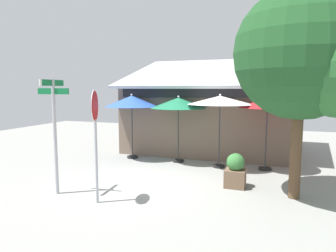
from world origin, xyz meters
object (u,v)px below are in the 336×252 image
(patio_umbrella_ivory_right, at_px, (220,101))
(stop_sign, at_px, (95,125))
(patio_umbrella_royal_blue_left, at_px, (132,102))
(sidewalk_planter, at_px, (235,171))
(street_sign_post, at_px, (54,124))
(patio_umbrella_forest_green_center, at_px, (178,103))
(shade_tree, at_px, (313,57))
(patio_umbrella_crimson_far_right, at_px, (268,104))

(patio_umbrella_ivory_right, bearing_deg, stop_sign, -116.20)
(patio_umbrella_royal_blue_left, relative_size, sidewalk_planter, 2.66)
(street_sign_post, relative_size, patio_umbrella_ivory_right, 1.16)
(street_sign_post, distance_m, patio_umbrella_forest_green_center, 5.01)
(patio_umbrella_forest_green_center, bearing_deg, stop_sign, -96.82)
(street_sign_post, distance_m, shade_tree, 6.75)
(patio_umbrella_royal_blue_left, height_order, patio_umbrella_ivory_right, patio_umbrella_ivory_right)
(shade_tree, bearing_deg, stop_sign, -158.67)
(patio_umbrella_royal_blue_left, distance_m, shade_tree, 7.06)
(patio_umbrella_crimson_far_right, bearing_deg, shade_tree, -68.61)
(sidewalk_planter, bearing_deg, patio_umbrella_royal_blue_left, 152.08)
(street_sign_post, height_order, patio_umbrella_crimson_far_right, street_sign_post)
(street_sign_post, distance_m, stop_sign, 1.41)
(patio_umbrella_royal_blue_left, relative_size, patio_umbrella_forest_green_center, 1.02)
(stop_sign, height_order, patio_umbrella_royal_blue_left, stop_sign)
(street_sign_post, bearing_deg, patio_umbrella_crimson_far_right, 40.73)
(patio_umbrella_ivory_right, height_order, sidewalk_planter, patio_umbrella_ivory_right)
(sidewalk_planter, bearing_deg, patio_umbrella_crimson_far_right, 71.95)
(patio_umbrella_royal_blue_left, bearing_deg, patio_umbrella_crimson_far_right, -1.20)
(patio_umbrella_forest_green_center, bearing_deg, patio_umbrella_royal_blue_left, 179.81)
(sidewalk_planter, bearing_deg, patio_umbrella_ivory_right, 112.53)
(patio_umbrella_forest_green_center, distance_m, shade_tree, 5.38)
(street_sign_post, height_order, patio_umbrella_forest_green_center, street_sign_post)
(stop_sign, height_order, sidewalk_planter, stop_sign)
(patio_umbrella_ivory_right, bearing_deg, patio_umbrella_forest_green_center, 169.83)
(stop_sign, relative_size, patio_umbrella_royal_blue_left, 1.07)
(patio_umbrella_royal_blue_left, xyz_separation_m, shade_tree, (6.31, -2.89, 1.29))
(street_sign_post, xyz_separation_m, patio_umbrella_royal_blue_left, (-0.01, 4.60, 0.41))
(street_sign_post, xyz_separation_m, patio_umbrella_ivory_right, (3.62, 4.30, 0.50))
(patio_umbrella_forest_green_center, height_order, shade_tree, shade_tree)
(sidewalk_planter, bearing_deg, shade_tree, -15.80)
(patio_umbrella_forest_green_center, height_order, patio_umbrella_ivory_right, patio_umbrella_ivory_right)
(stop_sign, relative_size, patio_umbrella_crimson_far_right, 1.08)
(sidewalk_planter, bearing_deg, stop_sign, -141.67)
(stop_sign, xyz_separation_m, patio_umbrella_forest_green_center, (0.57, 4.81, 0.31))
(street_sign_post, distance_m, patio_umbrella_ivory_right, 5.64)
(stop_sign, xyz_separation_m, patio_umbrella_ivory_right, (2.22, 4.51, 0.44))
(shade_tree, height_order, sidewalk_planter, shade_tree)
(stop_sign, bearing_deg, patio_umbrella_royal_blue_left, 106.27)
(stop_sign, bearing_deg, street_sign_post, 171.36)
(patio_umbrella_ivory_right, bearing_deg, sidewalk_planter, -67.47)
(patio_umbrella_royal_blue_left, bearing_deg, sidewalk_planter, -27.92)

